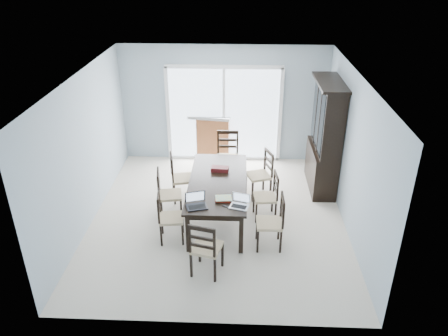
{
  "coord_description": "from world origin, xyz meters",
  "views": [
    {
      "loc": [
        0.39,
        -6.65,
        4.39
      ],
      "look_at": [
        0.11,
        0.0,
        1.01
      ],
      "focal_mm": 35.0,
      "sensor_mm": 36.0,
      "label": 1
    }
  ],
  "objects_px": {
    "chair_right_far": "(263,169)",
    "laptop_silver": "(239,204)",
    "chair_left_mid": "(165,189)",
    "chair_end_near": "(205,244)",
    "laptop_dark": "(197,204)",
    "dining_table": "(218,185)",
    "chair_left_far": "(178,173)",
    "cell_phone": "(226,206)",
    "chair_right_mid": "(270,191)",
    "game_box": "(220,169)",
    "chair_left_near": "(166,212)",
    "china_hutch": "(325,138)",
    "hot_tub": "(196,124)",
    "chair_right_near": "(275,217)",
    "chair_end_far": "(228,150)"
  },
  "relations": [
    {
      "from": "chair_right_near",
      "to": "laptop_silver",
      "type": "height_order",
      "value": "chair_right_near"
    },
    {
      "from": "laptop_silver",
      "to": "cell_phone",
      "type": "xyz_separation_m",
      "value": [
        -0.21,
        0.01,
        -0.04
      ]
    },
    {
      "from": "chair_left_far",
      "to": "chair_left_near",
      "type": "bearing_deg",
      "value": -13.16
    },
    {
      "from": "china_hutch",
      "to": "chair_right_far",
      "type": "xyz_separation_m",
      "value": [
        -1.2,
        -0.41,
        -0.49
      ]
    },
    {
      "from": "laptop_silver",
      "to": "game_box",
      "type": "bearing_deg",
      "value": 122.87
    },
    {
      "from": "chair_end_near",
      "to": "laptop_dark",
      "type": "relative_size",
      "value": 2.9
    },
    {
      "from": "chair_left_far",
      "to": "cell_phone",
      "type": "bearing_deg",
      "value": 21.45
    },
    {
      "from": "chair_left_far",
      "to": "chair_end_near",
      "type": "relative_size",
      "value": 1.0
    },
    {
      "from": "china_hutch",
      "to": "chair_end_near",
      "type": "bearing_deg",
      "value": -127.05
    },
    {
      "from": "chair_end_far",
      "to": "hot_tub",
      "type": "distance_m",
      "value": 1.97
    },
    {
      "from": "chair_right_near",
      "to": "chair_right_far",
      "type": "height_order",
      "value": "chair_right_far"
    },
    {
      "from": "china_hutch",
      "to": "chair_right_near",
      "type": "xyz_separation_m",
      "value": [
        -1.07,
        -2.05,
        -0.5
      ]
    },
    {
      "from": "laptop_silver",
      "to": "chair_left_far",
      "type": "bearing_deg",
      "value": 145.25
    },
    {
      "from": "chair_left_near",
      "to": "game_box",
      "type": "bearing_deg",
      "value": 135.65
    },
    {
      "from": "chair_end_near",
      "to": "chair_left_far",
      "type": "bearing_deg",
      "value": 122.0
    },
    {
      "from": "chair_right_far",
      "to": "chair_end_near",
      "type": "bearing_deg",
      "value": 139.19
    },
    {
      "from": "chair_right_near",
      "to": "chair_right_mid",
      "type": "xyz_separation_m",
      "value": [
        -0.04,
        0.86,
        -0.03
      ]
    },
    {
      "from": "chair_left_near",
      "to": "chair_right_near",
      "type": "distance_m",
      "value": 1.77
    },
    {
      "from": "china_hutch",
      "to": "hot_tub",
      "type": "relative_size",
      "value": 1.01
    },
    {
      "from": "chair_end_near",
      "to": "hot_tub",
      "type": "bearing_deg",
      "value": 111.68
    },
    {
      "from": "chair_end_far",
      "to": "game_box",
      "type": "xyz_separation_m",
      "value": [
        -0.1,
        -1.17,
        0.17
      ]
    },
    {
      "from": "chair_left_far",
      "to": "hot_tub",
      "type": "relative_size",
      "value": 0.5
    },
    {
      "from": "chair_end_near",
      "to": "chair_left_near",
      "type": "bearing_deg",
      "value": 143.63
    },
    {
      "from": "chair_left_far",
      "to": "chair_end_near",
      "type": "distance_m",
      "value": 2.3
    },
    {
      "from": "chair_left_near",
      "to": "chair_right_far",
      "type": "distance_m",
      "value": 2.25
    },
    {
      "from": "chair_end_near",
      "to": "cell_phone",
      "type": "bearing_deg",
      "value": 84.38
    },
    {
      "from": "chair_right_mid",
      "to": "game_box",
      "type": "height_order",
      "value": "chair_right_mid"
    },
    {
      "from": "chair_end_far",
      "to": "laptop_silver",
      "type": "height_order",
      "value": "chair_end_far"
    },
    {
      "from": "chair_right_far",
      "to": "chair_end_far",
      "type": "bearing_deg",
      "value": 25.13
    },
    {
      "from": "chair_left_near",
      "to": "laptop_dark",
      "type": "xyz_separation_m",
      "value": [
        0.53,
        -0.17,
        0.26
      ]
    },
    {
      "from": "chair_left_mid",
      "to": "chair_end_near",
      "type": "distance_m",
      "value": 1.8
    },
    {
      "from": "china_hutch",
      "to": "chair_left_far",
      "type": "height_order",
      "value": "china_hutch"
    },
    {
      "from": "chair_left_mid",
      "to": "chair_right_mid",
      "type": "height_order",
      "value": "chair_left_mid"
    },
    {
      "from": "chair_right_mid",
      "to": "laptop_silver",
      "type": "bearing_deg",
      "value": 142.26
    },
    {
      "from": "chair_end_far",
      "to": "chair_right_mid",
      "type": "bearing_deg",
      "value": 117.0
    },
    {
      "from": "dining_table",
      "to": "chair_end_near",
      "type": "height_order",
      "value": "chair_end_near"
    },
    {
      "from": "game_box",
      "to": "hot_tub",
      "type": "height_order",
      "value": "hot_tub"
    },
    {
      "from": "chair_left_mid",
      "to": "laptop_dark",
      "type": "xyz_separation_m",
      "value": [
        0.66,
        -0.88,
        0.25
      ]
    },
    {
      "from": "chair_end_near",
      "to": "laptop_dark",
      "type": "bearing_deg",
      "value": 118.48
    },
    {
      "from": "chair_right_far",
      "to": "laptop_silver",
      "type": "height_order",
      "value": "chair_right_far"
    },
    {
      "from": "chair_right_near",
      "to": "chair_end_far",
      "type": "relative_size",
      "value": 0.91
    },
    {
      "from": "laptop_dark",
      "to": "chair_left_near",
      "type": "bearing_deg",
      "value": 146.24
    },
    {
      "from": "chair_left_near",
      "to": "chair_end_far",
      "type": "distance_m",
      "value": 2.44
    },
    {
      "from": "dining_table",
      "to": "laptop_dark",
      "type": "distance_m",
      "value": 0.92
    },
    {
      "from": "cell_phone",
      "to": "game_box",
      "type": "xyz_separation_m",
      "value": [
        -0.15,
        1.2,
        0.03
      ]
    },
    {
      "from": "chair_left_far",
      "to": "hot_tub",
      "type": "height_order",
      "value": "chair_left_far"
    },
    {
      "from": "chair_right_far",
      "to": "china_hutch",
      "type": "bearing_deg",
      "value": -90.84
    },
    {
      "from": "chair_left_mid",
      "to": "chair_right_mid",
      "type": "xyz_separation_m",
      "value": [
        1.87,
        0.04,
        -0.02
      ]
    },
    {
      "from": "chair_left_near",
      "to": "hot_tub",
      "type": "distance_m",
      "value": 4.04
    },
    {
      "from": "chair_right_near",
      "to": "laptop_silver",
      "type": "xyz_separation_m",
      "value": [
        -0.58,
        -0.03,
        0.23
      ]
    }
  ]
}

